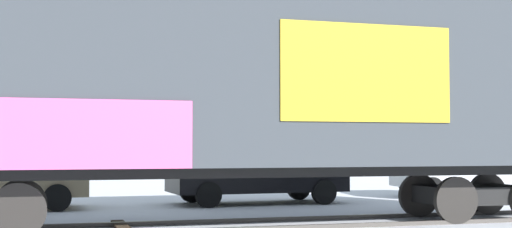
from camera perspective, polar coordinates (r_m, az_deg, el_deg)
ground_plane at (r=13.89m, az=5.17°, el=-8.87°), size 260.00×260.00×0.00m
track at (r=13.45m, az=-0.08°, el=-8.92°), size 60.01×2.98×0.08m
freight_car at (r=13.37m, az=-0.82°, el=2.24°), size 14.81×3.20×4.55m
hillside at (r=76.28m, az=-13.07°, el=1.27°), size 150.56×37.49×17.61m
parked_car_black at (r=18.69m, az=-0.09°, el=-4.66°), size 4.64×2.07×1.73m
parked_car_silver at (r=21.97m, az=16.33°, el=-4.15°), size 4.27×2.34×1.79m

